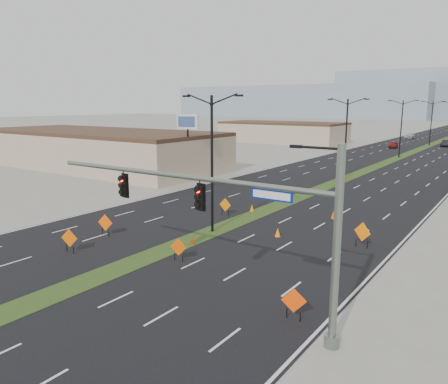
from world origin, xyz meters
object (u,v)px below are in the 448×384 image
Objects in this scene: car_mid at (446,143)px; cone_3 at (252,208)px; car_left at (393,145)px; cone_2 at (333,215)px; streetlight_2 at (401,127)px; construction_sign_4 at (294,302)px; construction_sign_0 at (105,223)px; cone_0 at (192,240)px; pole_sign_west at (188,127)px; cone_1 at (278,232)px; streetlight_0 at (212,160)px; streetlight_1 at (346,137)px; streetlight_3 at (431,122)px; car_far at (410,136)px; construction_sign_2 at (225,205)px; construction_sign_1 at (69,239)px; signal_mast at (234,212)px; construction_sign_5 at (362,233)px; construction_sign_3 at (178,248)px.

car_mid is 76.54m from cone_3.
car_left is 65.74m from cone_2.
streetlight_2 is 65.99m from construction_sign_4.
car_left is 78.84m from construction_sign_0.
pole_sign_west reaches higher than cone_0.
streetlight_0 is at bearing -159.97° from cone_1.
streetlight_1 is 15.03× the size of cone_1.
streetlight_1 is at bearing 90.00° from streetlight_0.
streetlight_0 is 73.92m from car_left.
pole_sign_west is at bearing -106.55° from car_left.
streetlight_1 is at bearing 21.29° from pole_sign_west.
streetlight_1 is 19.62m from pole_sign_west.
car_far is at bearing 113.76° from streetlight_3.
car_mid is 23.03m from car_far.
pole_sign_west is (-15.24, -12.30, 1.19)m from streetlight_1.
construction_sign_2 reaches higher than cone_3.
construction_sign_1 is 1.06× the size of construction_sign_4.
cone_3 is at bearing 118.80° from signal_mast.
construction_sign_0 reaches higher than cone_3.
construction_sign_5 reaches higher than construction_sign_1.
cone_1 is (-6.41, 10.58, -0.54)m from construction_sign_4.
construction_sign_3 is (10.41, -109.28, 0.13)m from car_far.
streetlight_0 is 6.75m from construction_sign_2.
streetlight_2 is at bearing 51.68° from pole_sign_west.
streetlight_3 is 6.24× the size of construction_sign_0.
pole_sign_west is at bearing 116.99° from construction_sign_3.
construction_sign_4 is (7.46, -92.33, 0.14)m from car_mid.
construction_sign_3 reaches higher than cone_2.
cone_1 is at bearing -25.06° from construction_sign_2.
construction_sign_1 is 16.50m from cone_3.
construction_sign_3 is 0.96× the size of construction_sign_4.
construction_sign_2 is at bearing -92.39° from car_mid.
construction_sign_2 reaches higher than car_far.
construction_sign_1 is 1.05× the size of construction_sign_2.
streetlight_3 reaches higher than signal_mast.
streetlight_3 reaches higher than construction_sign_3.
car_mid is 89.61m from construction_sign_3.
car_mid is at bearing 90.73° from cone_1.
cone_2 is (11.37, -64.75, -0.36)m from car_left.
construction_sign_5 is (10.33, -81.27, -4.39)m from streetlight_3.
cone_2 is 7.06m from cone_3.
cone_0 is (-9.70, -5.91, -0.76)m from construction_sign_5.
signal_mast reaches higher than construction_sign_5.
construction_sign_1 is (-4.72, -9.00, -4.49)m from streetlight_0.
car_mid reaches higher than cone_1.
construction_sign_5 reaches higher than construction_sign_3.
cone_1 is at bearing -147.41° from construction_sign_5.
car_far is at bearing 94.66° from streetlight_0.
construction_sign_5 is 2.62× the size of cone_1.
streetlight_3 is 15.03× the size of cone_1.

